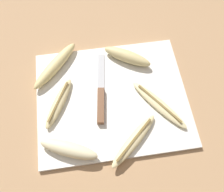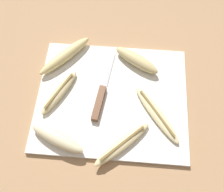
% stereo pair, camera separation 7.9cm
% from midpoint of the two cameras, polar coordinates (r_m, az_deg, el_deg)
% --- Properties ---
extents(ground_plane, '(4.00, 4.00, 0.00)m').
position_cam_midpoint_polar(ground_plane, '(0.81, 2.78, -0.97)').
color(ground_plane, tan).
extents(cutting_board, '(0.46, 0.38, 0.01)m').
position_cam_midpoint_polar(cutting_board, '(0.80, 2.80, -0.79)').
color(cutting_board, white).
rests_on(cutting_board, ground_plane).
extents(knife, '(0.05, 0.25, 0.02)m').
position_cam_midpoint_polar(knife, '(0.79, 0.31, -0.49)').
color(knife, brown).
rests_on(knife, cutting_board).
extents(banana_golden_short, '(0.16, 0.18, 0.03)m').
position_cam_midpoint_polar(banana_golden_short, '(0.86, -7.64, 8.46)').
color(banana_golden_short, '#EDD689').
rests_on(banana_golden_short, cutting_board).
extents(banana_soft_right, '(0.15, 0.19, 0.02)m').
position_cam_midpoint_polar(banana_soft_right, '(0.78, 12.52, -4.18)').
color(banana_soft_right, beige).
rests_on(banana_soft_right, cutting_board).
extents(banana_pale_long, '(0.17, 0.10, 0.04)m').
position_cam_midpoint_polar(banana_pale_long, '(0.74, -8.85, -9.42)').
color(banana_pale_long, beige).
rests_on(banana_pale_long, cutting_board).
extents(banana_spotted_left, '(0.16, 0.12, 0.04)m').
position_cam_midpoint_polar(banana_spotted_left, '(0.85, 8.04, 7.48)').
color(banana_spotted_left, '#DBC684').
rests_on(banana_spotted_left, cutting_board).
extents(banana_ripe_center, '(0.16, 0.16, 0.02)m').
position_cam_midpoint_polar(banana_ripe_center, '(0.74, 5.34, -10.71)').
color(banana_ripe_center, beige).
rests_on(banana_ripe_center, cutting_board).
extents(banana_mellow_near, '(0.11, 0.17, 0.02)m').
position_cam_midpoint_polar(banana_mellow_near, '(0.80, -8.68, 0.33)').
color(banana_mellow_near, beige).
rests_on(banana_mellow_near, cutting_board).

